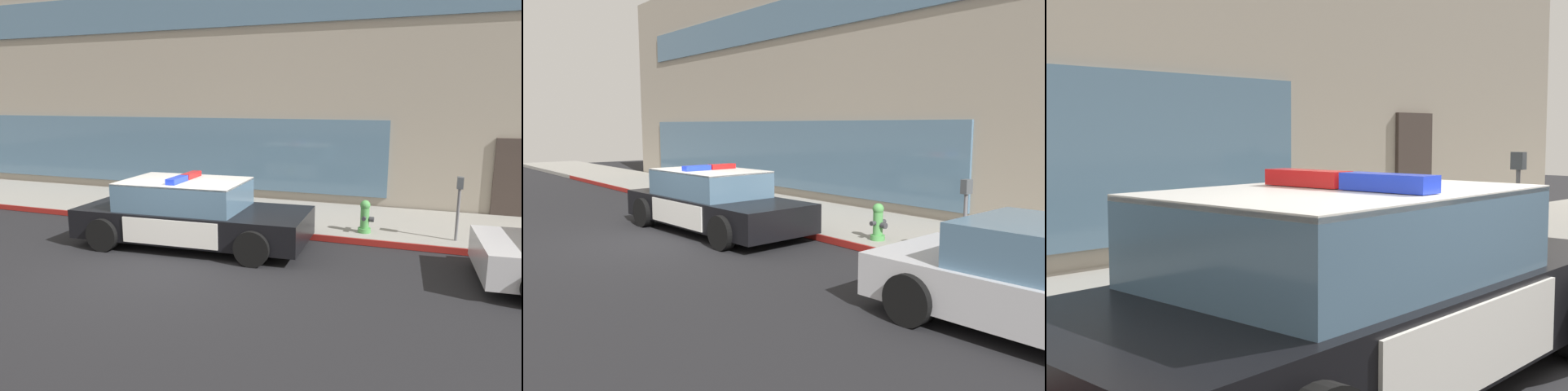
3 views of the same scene
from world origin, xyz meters
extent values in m
plane|color=black|center=(0.00, 0.00, 0.00)|extent=(48.00, 48.00, 0.00)
cube|color=gray|center=(0.00, 4.14, 0.07)|extent=(48.00, 3.27, 0.15)
cube|color=maroon|center=(0.00, 2.49, 0.08)|extent=(28.80, 0.04, 0.14)
cube|color=gray|center=(-1.28, 10.29, 3.92)|extent=(25.65, 8.92, 7.83)
cube|color=slate|center=(-4.36, 5.80, 1.45)|extent=(15.39, 0.08, 2.10)
cube|color=slate|center=(-1.28, 5.80, 5.64)|extent=(21.55, 0.08, 1.10)
cube|color=black|center=(-0.22, 1.36, 0.50)|extent=(4.91, 2.11, 0.60)
cube|color=silver|center=(1.32, 1.44, 0.67)|extent=(1.73, 1.91, 0.05)
cube|color=silver|center=(-1.91, 1.28, 0.67)|extent=(1.44, 1.90, 0.05)
cube|color=silver|center=(-0.37, 2.30, 0.50)|extent=(2.02, 0.13, 0.51)
cube|color=silver|center=(-0.27, 0.41, 0.50)|extent=(2.02, 0.13, 0.51)
cube|color=yellow|center=(-0.37, 2.32, 0.50)|extent=(0.22, 0.02, 0.26)
cube|color=slate|center=(-0.42, 1.35, 1.07)|extent=(2.59, 1.81, 0.60)
cube|color=silver|center=(-0.42, 1.35, 1.36)|extent=(2.59, 1.81, 0.04)
cube|color=red|center=(-0.43, 1.69, 1.44)|extent=(0.23, 0.65, 0.11)
cube|color=blue|center=(-0.40, 1.02, 1.44)|extent=(0.23, 0.65, 0.11)
cylinder|color=black|center=(1.32, 2.38, 0.34)|extent=(0.69, 0.25, 0.68)
cylinder|color=black|center=(1.41, 0.51, 0.34)|extent=(0.69, 0.25, 0.68)
cylinder|color=black|center=(-1.86, 2.22, 0.34)|extent=(0.69, 0.25, 0.68)
cylinder|color=black|center=(-1.77, 0.35, 0.34)|extent=(0.69, 0.25, 0.68)
cylinder|color=#4C994C|center=(3.12, 3.00, 0.20)|extent=(0.28, 0.28, 0.10)
cylinder|color=#4C994C|center=(3.12, 3.00, 0.47)|extent=(0.19, 0.19, 0.45)
sphere|color=#4C994C|center=(3.12, 3.00, 0.77)|extent=(0.22, 0.22, 0.22)
cylinder|color=#333338|center=(3.12, 3.00, 0.84)|extent=(0.06, 0.06, 0.05)
cylinder|color=#333338|center=(3.12, 2.86, 0.50)|extent=(0.09, 0.10, 0.09)
cylinder|color=#333338|center=(3.12, 3.15, 0.50)|extent=(0.09, 0.10, 0.09)
cylinder|color=#333338|center=(3.27, 3.00, 0.46)|extent=(0.10, 0.12, 0.12)
cylinder|color=black|center=(5.95, 2.05, 0.32)|extent=(0.65, 0.24, 0.64)
cylinder|color=black|center=(6.08, 0.19, 0.32)|extent=(0.65, 0.24, 0.64)
cylinder|color=slate|center=(5.00, 3.01, 0.70)|extent=(0.06, 0.06, 1.10)
cube|color=#474C51|center=(5.00, 3.01, 1.37)|extent=(0.12, 0.18, 0.24)
camera|label=1|loc=(4.39, -7.30, 3.01)|focal=32.64mm
camera|label=2|loc=(9.89, -4.77, 2.39)|focal=36.54mm
camera|label=3|loc=(-3.88, -1.72, 1.75)|focal=48.77mm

